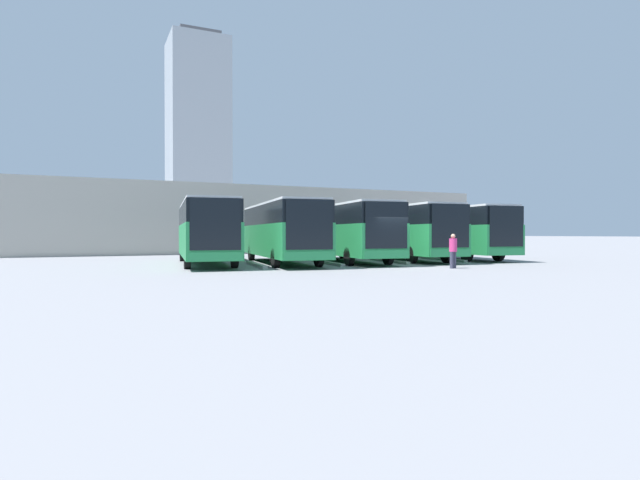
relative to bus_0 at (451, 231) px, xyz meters
name	(u,v)px	position (x,y,z in m)	size (l,w,h in m)	color
ground_plane	(393,267)	(8.20, 5.53, -1.89)	(600.00, 600.00, 0.00)	gray
bus_0	(451,231)	(0.00, 0.00, 0.00)	(4.00, 11.84, 3.39)	#238447
curb_divider_0	(443,259)	(2.05, 1.72, -1.81)	(0.24, 5.08, 0.15)	#9E9E99
bus_1	(401,231)	(4.10, 0.16, 0.00)	(4.00, 11.84, 3.39)	#238447
curb_divider_1	(388,261)	(6.15, 1.88, -1.81)	(0.24, 5.08, 0.15)	#9E9E99
bus_2	(346,230)	(8.21, 0.36, 0.00)	(4.00, 11.84, 3.39)	#238447
curb_divider_2	(327,263)	(10.26, 2.08, -1.81)	(0.24, 5.08, 0.15)	#9E9E99
bus_3	(281,230)	(12.31, 0.32, 0.00)	(4.00, 11.84, 3.39)	#238447
curb_divider_3	(256,265)	(14.36, 2.04, -1.81)	(0.24, 5.08, 0.15)	#9E9E99
bus_4	(205,230)	(16.41, -0.63, 0.00)	(4.00, 11.84, 3.39)	#238447
pedestrian	(453,250)	(6.17, 7.70, -0.99)	(0.45, 0.45, 1.67)	#38384C
station_building	(249,221)	(8.20, -19.95, 1.07)	(43.07, 15.29, 5.87)	#A8A399
office_tower	(198,138)	(-15.78, -170.20, 37.20)	(21.98, 21.98, 79.38)	#ADB2B7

